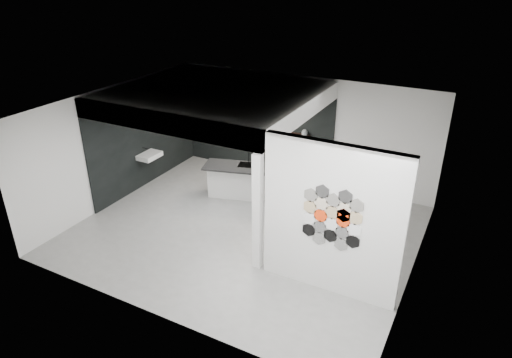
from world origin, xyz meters
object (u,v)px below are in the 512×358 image
object	(u,v)px
kitchen_island	(238,180)
glass_bowl	(305,133)
glass_vase	(305,133)
utensil_cup	(230,120)
bottle_dark	(244,122)
stockpot	(220,117)
kettle	(287,129)
partition_panel	(332,221)
wall_basin	(150,156)

from	to	relation	value
kitchen_island	glass_bowl	bearing A→B (deg)	37.30
glass_bowl	glass_vase	bearing A→B (deg)	0.00
glass_bowl	utensil_cup	bearing A→B (deg)	180.00
bottle_dark	glass_vase	bearing A→B (deg)	0.00
stockpot	glass_vase	world-z (taller)	stockpot
kettle	bottle_dark	distance (m)	1.28
partition_panel	kettle	size ratio (longest dim) A/B	15.23
kettle	partition_panel	bearing A→B (deg)	-52.90
bottle_dark	partition_panel	bearing A→B (deg)	-45.18
stockpot	utensil_cup	size ratio (longest dim) A/B	2.08
kitchen_island	wall_basin	bearing A→B (deg)	177.62
partition_panel	utensil_cup	distance (m)	5.77
wall_basin	utensil_cup	size ratio (longest dim) A/B	5.68
utensil_cup	kettle	bearing A→B (deg)	0.00
partition_panel	glass_bowl	xyz separation A→B (m)	(-2.08, 3.87, -0.03)
wall_basin	bottle_dark	xyz separation A→B (m)	(1.62, 2.07, 0.54)
glass_bowl	kettle	bearing A→B (deg)	180.00
glass_vase	bottle_dark	distance (m)	1.77
stockpot	wall_basin	bearing A→B (deg)	-112.63
glass_bowl	glass_vase	size ratio (longest dim) A/B	1.08
bottle_dark	utensil_cup	xyz separation A→B (m)	(-0.45, 0.00, -0.02)
utensil_cup	glass_bowl	bearing A→B (deg)	0.00
partition_panel	utensil_cup	xyz separation A→B (m)	(-4.29, 3.87, -0.03)
glass_bowl	wall_basin	bearing A→B (deg)	-148.65
kettle	utensil_cup	distance (m)	1.73
bottle_dark	wall_basin	bearing A→B (deg)	-128.18
wall_basin	partition_panel	bearing A→B (deg)	-18.23
partition_panel	stockpot	xyz separation A→B (m)	(-4.60, 3.87, 0.01)
partition_panel	kitchen_island	bearing A→B (deg)	143.64
wall_basin	glass_bowl	xyz separation A→B (m)	(3.39, 2.07, 0.52)
wall_basin	glass_bowl	bearing A→B (deg)	31.35
partition_panel	bottle_dark	bearing A→B (deg)	134.82
wall_basin	kitchen_island	world-z (taller)	kitchen_island
glass_vase	bottle_dark	size ratio (longest dim) A/B	0.90
kitchen_island	glass_vase	xyz separation A→B (m)	(1.12, 1.51, 0.95)
kitchen_island	kettle	bearing A→B (deg)	51.10
partition_panel	utensil_cup	world-z (taller)	partition_panel
kettle	glass_bowl	bearing A→B (deg)	3.56
partition_panel	bottle_dark	distance (m)	5.45
wall_basin	kettle	distance (m)	3.60
stockpot	glass_vase	bearing A→B (deg)	0.00
wall_basin	utensil_cup	bearing A→B (deg)	60.32
kitchen_island	bottle_dark	bearing A→B (deg)	96.97
kitchen_island	stockpot	size ratio (longest dim) A/B	7.86
kitchen_island	stockpot	bearing A→B (deg)	116.85
kitchen_island	utensil_cup	size ratio (longest dim) A/B	16.34
glass_bowl	utensil_cup	size ratio (longest dim) A/B	1.37
wall_basin	glass_bowl	world-z (taller)	glass_bowl
partition_panel	wall_basin	size ratio (longest dim) A/B	4.67
partition_panel	glass_bowl	size ratio (longest dim) A/B	19.28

